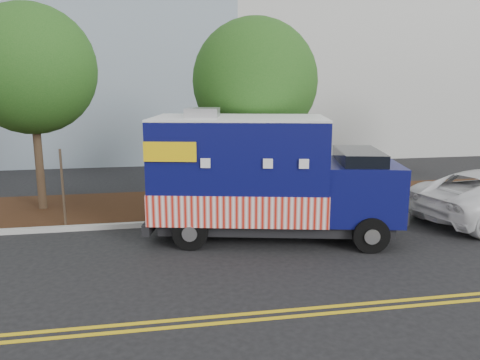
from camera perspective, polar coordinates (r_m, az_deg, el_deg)
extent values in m
plane|color=black|center=(13.27, 0.16, -6.91)|extent=(120.00, 120.00, 0.00)
cube|color=#9E9E99|center=(14.56, -0.84, -4.89)|extent=(120.00, 0.18, 0.15)
cube|color=#311C0D|center=(16.56, -2.02, -2.83)|extent=(120.00, 4.00, 0.15)
cube|color=gold|center=(9.26, 5.29, -15.58)|extent=(120.00, 0.10, 0.01)
cube|color=gold|center=(9.05, 5.73, -16.29)|extent=(120.00, 0.10, 0.01)
cylinder|color=#38281C|center=(16.62, -23.31, 2.41)|extent=(0.26, 0.26, 3.64)
sphere|color=#1B4F16|center=(16.44, -24.13, 12.22)|extent=(4.07, 4.07, 4.07)
cylinder|color=#38281C|center=(16.09, 1.78, 2.40)|extent=(0.26, 0.26, 3.26)
sphere|color=#1B4F16|center=(15.87, 1.84, 11.95)|extent=(4.15, 4.15, 4.15)
cube|color=#473828|center=(14.51, -20.77, -1.14)|extent=(0.06, 0.06, 2.40)
cube|color=black|center=(13.18, 4.21, -4.96)|extent=(6.47, 3.40, 0.31)
cube|color=#0B0D4D|center=(12.83, -0.11, 1.58)|extent=(5.07, 3.49, 2.64)
cube|color=red|center=(13.03, -0.11, -2.47)|extent=(5.12, 3.56, 0.82)
cube|color=white|center=(12.66, -0.11, 7.57)|extent=(5.07, 3.49, 0.07)
cube|color=#B7B7BA|center=(12.74, -4.61, 8.20)|extent=(1.05, 1.05, 0.24)
cube|color=#0B0D4D|center=(13.22, 14.33, -1.16)|extent=(2.45, 2.74, 1.54)
cube|color=black|center=(13.07, 14.26, 1.99)|extent=(1.55, 2.34, 0.71)
cube|color=black|center=(13.58, 18.41, -3.31)|extent=(0.57, 2.16, 0.33)
cube|color=black|center=(13.50, -10.22, -4.58)|extent=(0.74, 2.46, 0.31)
cube|color=#B7B7BA|center=(13.14, -10.32, 1.88)|extent=(0.48, 1.94, 2.09)
cube|color=#B7B7BA|center=(14.10, 1.49, 2.74)|extent=(1.94, 0.48, 1.21)
cube|color=yellow|center=(11.65, -8.57, 3.42)|extent=(1.29, 0.31, 0.49)
cube|color=yellow|center=(14.20, -6.54, 4.97)|extent=(1.29, 0.31, 0.49)
cylinder|color=black|center=(12.43, 15.65, -6.43)|extent=(0.97, 0.51, 0.92)
cylinder|color=black|center=(14.53, 13.70, -3.68)|extent=(0.97, 0.51, 0.92)
cylinder|color=black|center=(12.24, -6.06, -6.33)|extent=(0.97, 0.51, 0.92)
cylinder|color=black|center=(14.37, -4.73, -3.55)|extent=(0.97, 0.51, 0.92)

